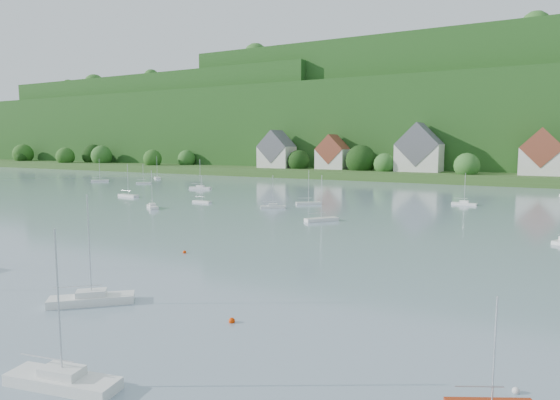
% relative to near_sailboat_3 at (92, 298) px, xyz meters
% --- Properties ---
extents(far_shore_strip, '(600.00, 60.00, 3.00)m').
position_rel_near_sailboat_3_xyz_m(far_shore_strip, '(-15.21, 168.90, 1.03)').
color(far_shore_strip, '#355620').
rests_on(far_shore_strip, ground).
extents(forested_ridge, '(620.00, 181.22, 69.89)m').
position_rel_near_sailboat_3_xyz_m(forested_ridge, '(-14.81, 237.47, 22.41)').
color(forested_ridge, '#194416').
rests_on(forested_ridge, ground).
extents(village_building_0, '(14.00, 10.40, 16.00)m').
position_rel_near_sailboat_3_xyz_m(village_building_0, '(-70.21, 155.90, 9.04)').
color(village_building_0, beige).
rests_on(village_building_0, far_shore_strip).
extents(village_building_1, '(12.00, 9.36, 14.00)m').
position_rel_near_sailboat_3_xyz_m(village_building_1, '(-45.21, 157.90, 8.28)').
color(village_building_1, beige).
rests_on(village_building_1, far_shore_strip).
extents(village_building_2, '(16.00, 11.44, 18.00)m').
position_rel_near_sailboat_3_xyz_m(village_building_2, '(-10.21, 156.90, 9.80)').
color(village_building_2, beige).
rests_on(village_building_2, far_shore_strip).
extents(village_building_3, '(13.00, 10.40, 15.50)m').
position_rel_near_sailboat_3_xyz_m(village_building_3, '(29.79, 154.90, 8.96)').
color(village_building_3, beige).
rests_on(village_building_3, far_shore_strip).
extents(near_sailboat_3, '(6.32, 6.09, 9.27)m').
position_rel_near_sailboat_3_xyz_m(near_sailboat_3, '(0.00, 0.00, 0.00)').
color(near_sailboat_3, white).
rests_on(near_sailboat_3, ground).
extents(near_sailboat_4, '(6.84, 3.15, 8.91)m').
position_rel_near_sailboat_3_xyz_m(near_sailboat_4, '(10.22, -10.56, -0.01)').
color(near_sailboat_4, white).
rests_on(near_sailboat_4, ground).
extents(mooring_buoy_2, '(0.49, 0.49, 0.49)m').
position_rel_near_sailboat_3_xyz_m(mooring_buoy_2, '(12.78, 2.15, -0.47)').
color(mooring_buoy_2, '#DF3200').
rests_on(mooring_buoy_2, ground).
extents(mooring_buoy_3, '(0.44, 0.44, 0.44)m').
position_rel_near_sailboat_3_xyz_m(mooring_buoy_3, '(-5.73, 18.72, -0.47)').
color(mooring_buoy_3, '#DF3200').
rests_on(mooring_buoy_3, ground).
extents(mooring_buoy_4, '(0.42, 0.42, 0.42)m').
position_rel_near_sailboat_3_xyz_m(mooring_buoy_4, '(32.22, 0.95, -0.47)').
color(mooring_buoy_4, silver).
rests_on(mooring_buoy_4, ground).
extents(far_sailboat_cluster, '(202.72, 72.15, 8.71)m').
position_rel_near_sailboat_3_xyz_m(far_sailboat_cluster, '(-7.91, 80.58, -0.10)').
color(far_sailboat_cluster, white).
rests_on(far_sailboat_cluster, ground).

